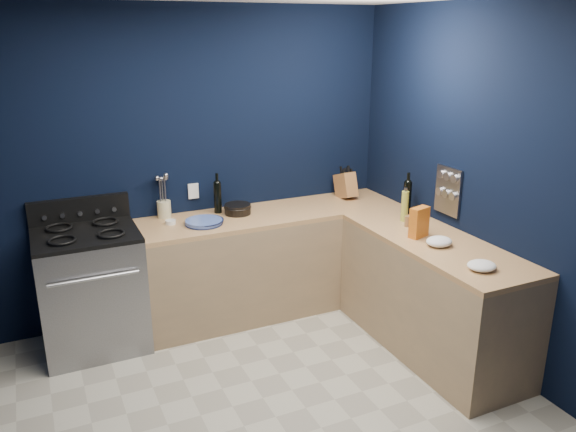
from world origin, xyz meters
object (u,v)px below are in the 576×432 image
utensil_crock (164,209)px  knife_block (346,186)px  gas_range (92,292)px  crouton_bag (419,222)px  plate_stack (204,222)px

utensil_crock → knife_block: knife_block is taller
gas_range → crouton_bag: 2.57m
plate_stack → crouton_bag: size_ratio=1.28×
gas_range → crouton_bag: (2.29, -1.01, 0.56)m
gas_range → crouton_bag: bearing=-23.9°
utensil_crock → knife_block: (1.67, -0.12, 0.04)m
crouton_bag → plate_stack: bearing=129.0°
gas_range → plate_stack: (0.90, -0.05, 0.46)m
plate_stack → knife_block: size_ratio=1.31×
gas_range → utensil_crock: utensil_crock is taller
plate_stack → crouton_bag: 1.69m
knife_block → gas_range: bearing=-178.7°
gas_range → crouton_bag: size_ratio=3.97×
plate_stack → utensil_crock: utensil_crock is taller
gas_range → utensil_crock: size_ratio=6.50×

